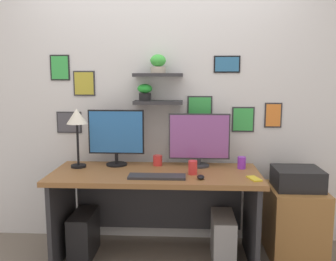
{
  "coord_description": "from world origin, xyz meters",
  "views": [
    {
      "loc": [
        0.25,
        -2.87,
        1.53
      ],
      "look_at": [
        0.1,
        0.05,
        1.09
      ],
      "focal_mm": 38.9,
      "sensor_mm": 36.0,
      "label": 1
    }
  ],
  "objects": [
    {
      "name": "desk",
      "position": [
        0.0,
        0.06,
        0.54
      ],
      "size": [
        1.69,
        0.68,
        0.75
      ],
      "color": "brown",
      "rests_on": "ground"
    },
    {
      "name": "computer_tower_left",
      "position": [
        -0.61,
        0.01,
        0.19
      ],
      "size": [
        0.18,
        0.4,
        0.38
      ],
      "primitive_type": "cube",
      "color": "black",
      "rests_on": "ground"
    },
    {
      "name": "cell_phone",
      "position": [
        0.77,
        -0.17,
        0.76
      ],
      "size": [
        0.11,
        0.15,
        0.01
      ],
      "primitive_type": "cube",
      "rotation": [
        0.0,
        0.0,
        0.29
      ],
      "color": "yellow",
      "rests_on": "desk"
    },
    {
      "name": "pen_cup",
      "position": [
        0.72,
        0.15,
        0.8
      ],
      "size": [
        0.07,
        0.07,
        0.1
      ],
      "primitive_type": "cylinder",
      "color": "purple",
      "rests_on": "desk"
    },
    {
      "name": "water_cup",
      "position": [
        0.3,
        -0.05,
        0.81
      ],
      "size": [
        0.07,
        0.07,
        0.11
      ],
      "primitive_type": "cylinder",
      "color": "red",
      "rests_on": "desk"
    },
    {
      "name": "coffee_mug",
      "position": [
        0.0,
        0.22,
        0.8
      ],
      "size": [
        0.08,
        0.08,
        0.09
      ],
      "primitive_type": "cylinder",
      "color": "red",
      "rests_on": "desk"
    },
    {
      "name": "desk_lamp",
      "position": [
        -0.67,
        0.12,
        1.15
      ],
      "size": [
        0.17,
        0.17,
        0.5
      ],
      "color": "black",
      "rests_on": "desk"
    },
    {
      "name": "monitor_left",
      "position": [
        -0.36,
        0.22,
        1.01
      ],
      "size": [
        0.49,
        0.18,
        0.49
      ],
      "color": "black",
      "rests_on": "desk"
    },
    {
      "name": "ground_plane",
      "position": [
        0.0,
        0.0,
        0.0
      ],
      "size": [
        8.0,
        8.0,
        0.0
      ],
      "primitive_type": "plane",
      "color": "#70665B"
    },
    {
      "name": "printer",
      "position": [
        1.17,
        0.11,
        0.68
      ],
      "size": [
        0.38,
        0.34,
        0.17
      ],
      "primitive_type": "cube",
      "color": "black",
      "rests_on": "drawer_cabinet"
    },
    {
      "name": "back_wall_assembly",
      "position": [
        -0.0,
        0.44,
        1.35
      ],
      "size": [
        4.4,
        0.24,
        2.7
      ],
      "color": "silver",
      "rests_on": "ground"
    },
    {
      "name": "drawer_cabinet",
      "position": [
        1.17,
        0.11,
        0.3
      ],
      "size": [
        0.44,
        0.5,
        0.6
      ],
      "primitive_type": "cube",
      "color": "#9E6B38",
      "rests_on": "ground"
    },
    {
      "name": "computer_mouse",
      "position": [
        0.36,
        -0.18,
        0.77
      ],
      "size": [
        0.06,
        0.09,
        0.03
      ],
      "primitive_type": "ellipsoid",
      "color": "black",
      "rests_on": "desk"
    },
    {
      "name": "monitor_right",
      "position": [
        0.36,
        0.22,
        0.99
      ],
      "size": [
        0.52,
        0.18,
        0.46
      ],
      "color": "#2D2D33",
      "rests_on": "desk"
    },
    {
      "name": "keyboard",
      "position": [
        0.03,
        -0.17,
        0.76
      ],
      "size": [
        0.44,
        0.14,
        0.02
      ],
      "primitive_type": "cube",
      "color": "#2D2D33",
      "rests_on": "desk"
    },
    {
      "name": "computer_tower_right",
      "position": [
        0.56,
        -0.0,
        0.19
      ],
      "size": [
        0.18,
        0.4,
        0.39
      ],
      "primitive_type": "cube",
      "color": "#99999E",
      "rests_on": "ground"
    }
  ]
}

